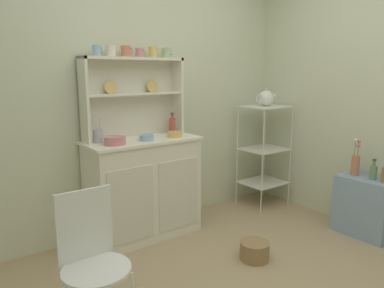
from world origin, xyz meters
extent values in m
cube|color=beige|center=(0.00, 1.62, 1.25)|extent=(3.84, 0.05, 2.50)
cube|color=silver|center=(-0.17, 1.37, 0.44)|extent=(0.97, 0.42, 0.89)
cube|color=beige|center=(-0.40, 1.16, 0.40)|extent=(0.41, 0.01, 0.62)
cube|color=beige|center=(0.07, 1.16, 0.40)|extent=(0.41, 0.01, 0.62)
cube|color=white|center=(-0.17, 1.37, 0.88)|extent=(1.00, 0.45, 0.02)
cube|color=silver|center=(-0.17, 1.57, 1.23)|extent=(0.93, 0.02, 0.70)
cube|color=silver|center=(-0.62, 1.49, 1.23)|extent=(0.02, 0.18, 0.70)
cube|color=silver|center=(0.29, 1.49, 1.23)|extent=(0.02, 0.18, 0.70)
cube|color=silver|center=(-0.17, 1.49, 1.27)|extent=(0.89, 0.16, 0.02)
cube|color=silver|center=(-0.17, 1.49, 1.57)|extent=(0.93, 0.18, 0.02)
cylinder|color=#DBB760|center=(-0.37, 1.53, 1.33)|extent=(0.11, 0.03, 0.11)
cylinder|color=#DBB760|center=(0.04, 1.53, 1.33)|extent=(0.11, 0.03, 0.11)
cylinder|color=silver|center=(1.07, 1.10, 0.55)|extent=(0.01, 0.01, 1.10)
cylinder|color=silver|center=(1.51, 1.10, 0.55)|extent=(0.01, 0.01, 1.10)
cylinder|color=silver|center=(1.07, 1.47, 0.55)|extent=(0.01, 0.01, 1.10)
cylinder|color=silver|center=(1.51, 1.47, 0.55)|extent=(0.01, 0.01, 1.10)
cube|color=silver|center=(1.29, 1.28, 1.09)|extent=(0.46, 0.39, 0.01)
cube|color=silver|center=(1.29, 1.28, 0.63)|extent=(0.46, 0.39, 0.01)
cube|color=silver|center=(1.29, 1.28, 0.25)|extent=(0.46, 0.39, 0.01)
cube|color=#849EBC|center=(1.44, 0.20, 0.27)|extent=(0.28, 0.48, 0.53)
cylinder|color=white|center=(-0.90, 0.45, 0.23)|extent=(0.01, 0.01, 0.45)
cylinder|color=white|center=(-1.03, 0.31, 0.45)|extent=(0.36, 0.36, 0.02)
cube|color=white|center=(-1.03, 0.45, 0.65)|extent=(0.31, 0.02, 0.40)
cylinder|color=#93754C|center=(0.32, 0.47, 0.07)|extent=(0.23, 0.23, 0.14)
cylinder|color=#8EB2D1|center=(-0.49, 1.49, 1.62)|extent=(0.06, 0.06, 0.08)
torus|color=#8EB2D1|center=(-0.45, 1.49, 1.63)|extent=(0.01, 0.05, 0.05)
cylinder|color=silver|center=(-0.37, 1.49, 1.63)|extent=(0.08, 0.08, 0.09)
torus|color=silver|center=(-0.32, 1.49, 1.63)|extent=(0.01, 0.05, 0.05)
cylinder|color=#C67556|center=(-0.24, 1.49, 1.63)|extent=(0.08, 0.08, 0.09)
torus|color=#C67556|center=(-0.18, 1.49, 1.63)|extent=(0.01, 0.05, 0.05)
cylinder|color=#D17A84|center=(-0.11, 1.49, 1.62)|extent=(0.07, 0.07, 0.08)
torus|color=#D17A84|center=(-0.06, 1.49, 1.62)|extent=(0.01, 0.04, 0.04)
cylinder|color=#DBB760|center=(0.03, 1.49, 1.63)|extent=(0.07, 0.07, 0.09)
torus|color=#DBB760|center=(0.07, 1.49, 1.63)|extent=(0.01, 0.05, 0.05)
cylinder|color=#9EB78E|center=(0.17, 1.49, 1.63)|extent=(0.08, 0.08, 0.09)
torus|color=#9EB78E|center=(0.22, 1.49, 1.63)|extent=(0.01, 0.05, 0.05)
cylinder|color=#D17A84|center=(-0.46, 1.29, 0.92)|extent=(0.17, 0.17, 0.06)
cylinder|color=#8EB2D1|center=(-0.17, 1.29, 0.91)|extent=(0.12, 0.12, 0.05)
cylinder|color=#DBB760|center=(0.12, 1.29, 0.91)|extent=(0.13, 0.13, 0.05)
cylinder|color=#B74C47|center=(0.20, 1.45, 0.96)|extent=(0.06, 0.06, 0.14)
cylinder|color=#B74C47|center=(0.20, 1.45, 1.05)|extent=(0.03, 0.03, 0.04)
cylinder|color=#4C382D|center=(0.20, 1.45, 1.08)|extent=(0.03, 0.03, 0.01)
cylinder|color=#B2B7C6|center=(-0.53, 1.45, 0.94)|extent=(0.08, 0.08, 0.11)
cylinder|color=silver|center=(-0.55, 1.43, 1.03)|extent=(0.03, 0.02, 0.19)
ellipsoid|color=silver|center=(-0.55, 1.43, 1.13)|extent=(0.02, 0.01, 0.01)
cylinder|color=silver|center=(-0.51, 1.46, 1.01)|extent=(0.02, 0.03, 0.16)
ellipsoid|color=silver|center=(-0.51, 1.46, 1.10)|extent=(0.02, 0.01, 0.01)
sphere|color=white|center=(1.29, 1.28, 1.18)|extent=(0.16, 0.16, 0.16)
sphere|color=silver|center=(1.29, 1.28, 1.27)|extent=(0.02, 0.02, 0.02)
cylinder|color=white|center=(1.40, 1.28, 1.19)|extent=(0.09, 0.02, 0.07)
torus|color=white|center=(1.19, 1.28, 1.18)|extent=(0.01, 0.10, 0.10)
cylinder|color=#C67556|center=(1.44, 0.32, 0.62)|extent=(0.07, 0.07, 0.19)
cylinder|color=#4C844C|center=(1.45, 0.31, 0.75)|extent=(0.00, 0.01, 0.11)
sphere|color=#D17A84|center=(1.45, 0.31, 0.81)|extent=(0.04, 0.04, 0.04)
cylinder|color=#4C844C|center=(1.44, 0.33, 0.78)|extent=(0.00, 0.01, 0.16)
sphere|color=silver|center=(1.44, 0.33, 0.86)|extent=(0.03, 0.03, 0.03)
cylinder|color=#4C844C|center=(1.45, 0.31, 0.77)|extent=(0.00, 0.01, 0.15)
sphere|color=#D17A84|center=(1.45, 0.31, 0.85)|extent=(0.03, 0.03, 0.03)
cylinder|color=#6B8C60|center=(1.44, 0.15, 0.59)|extent=(0.06, 0.06, 0.12)
cylinder|color=#6B8C60|center=(1.44, 0.15, 0.68)|extent=(0.03, 0.03, 0.05)
cylinder|color=#4C382D|center=(1.44, 0.15, 0.71)|extent=(0.03, 0.03, 0.01)
camera|label=1|loc=(-1.67, -1.37, 1.46)|focal=34.11mm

